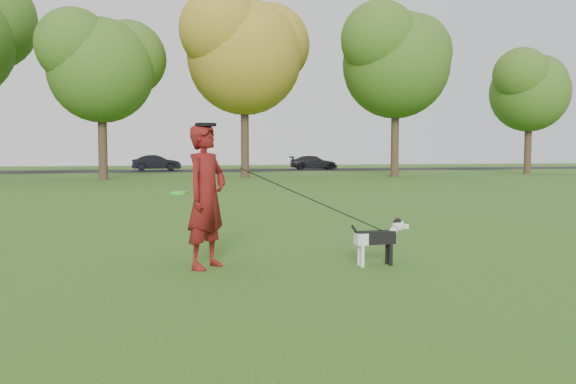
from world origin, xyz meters
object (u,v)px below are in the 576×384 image
object	(u,v)px
man	(206,196)
dog	(380,236)
car_right	(314,163)
car_mid	(156,163)

from	to	relation	value
man	dog	distance (m)	2.29
man	car_right	size ratio (longest dim) A/B	0.44
dog	car_mid	bearing A→B (deg)	92.61
dog	car_mid	xyz separation A→B (m)	(-1.82, 39.86, 0.28)
dog	car_right	distance (m)	41.48
man	car_mid	bearing A→B (deg)	43.00
dog	car_right	xyz separation A→B (m)	(11.47, 39.86, 0.24)
man	dog	xyz separation A→B (m)	(2.19, -0.40, -0.53)
car_right	man	bearing A→B (deg)	167.88
dog	car_mid	distance (m)	39.90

